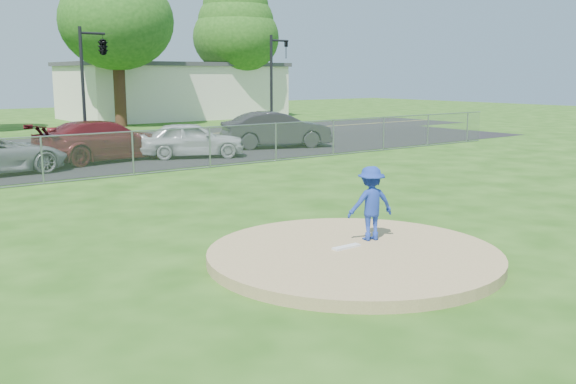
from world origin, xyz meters
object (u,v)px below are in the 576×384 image
(parked_car_pearl, at_px, (192,139))
(parked_car_charcoal, at_px, (277,130))
(tree_far_right, at_px, (236,27))
(traffic_signal_center, at_px, (101,48))
(traffic_signal_right, at_px, (275,75))
(tree_right, at_px, (116,7))
(parked_car_darkred, at_px, (104,141))
(pitcher, at_px, (371,203))
(commercial_building, at_px, (174,90))

(parked_car_pearl, height_order, parked_car_charcoal, parked_car_charcoal)
(tree_far_right, distance_m, traffic_signal_center, 20.78)
(traffic_signal_right, bearing_deg, parked_car_charcoal, -125.42)
(tree_right, distance_m, parked_car_darkred, 18.76)
(pitcher, bearing_deg, commercial_building, -95.18)
(parked_car_darkred, relative_size, parked_car_charcoal, 1.09)
(tree_right, xyz_separation_m, tree_far_right, (11.00, 3.00, -0.59))
(tree_far_right, height_order, parked_car_darkred, tree_far_right)
(traffic_signal_center, height_order, parked_car_darkred, traffic_signal_center)
(pitcher, bearing_deg, tree_far_right, -102.20)
(commercial_building, distance_m, tree_right, 10.73)
(parked_car_darkred, distance_m, parked_car_pearl, 3.52)
(traffic_signal_right, relative_size, parked_car_charcoal, 1.11)
(commercial_building, relative_size, traffic_signal_right, 2.93)
(parked_car_pearl, xyz_separation_m, parked_car_charcoal, (4.96, 0.84, 0.10))
(tree_far_right, relative_size, traffic_signal_center, 1.92)
(commercial_building, bearing_deg, traffic_signal_center, -126.94)
(commercial_building, relative_size, tree_far_right, 1.53)
(tree_far_right, bearing_deg, commercial_building, 143.13)
(traffic_signal_center, distance_m, pitcher, 22.15)
(traffic_signal_center, distance_m, parked_car_charcoal, 9.30)
(tree_right, bearing_deg, traffic_signal_center, -116.71)
(commercial_building, xyz_separation_m, tree_right, (-7.00, -6.00, 5.49))
(commercial_building, distance_m, traffic_signal_right, 16.14)
(tree_far_right, relative_size, parked_car_darkred, 1.94)
(tree_right, distance_m, tree_far_right, 11.42)
(pitcher, relative_size, parked_car_darkred, 0.26)
(tree_right, distance_m, parked_car_pearl, 18.70)
(tree_right, distance_m, pitcher, 33.35)
(parked_car_darkred, xyz_separation_m, parked_car_charcoal, (8.31, -0.22, 0.03))
(parked_car_pearl, bearing_deg, commercial_building, -1.52)
(traffic_signal_center, bearing_deg, parked_car_pearl, -81.77)
(pitcher, bearing_deg, traffic_signal_center, -81.53)
(parked_car_darkred, bearing_deg, parked_car_pearl, -116.54)
(commercial_building, height_order, parked_car_darkred, commercial_building)
(commercial_building, distance_m, pitcher, 40.59)
(parked_car_pearl, bearing_deg, traffic_signal_right, -29.13)
(parked_car_charcoal, bearing_deg, tree_right, 22.71)
(commercial_building, bearing_deg, traffic_signal_right, -96.29)
(tree_far_right, relative_size, parked_car_pearl, 2.50)
(pitcher, distance_m, parked_car_darkred, 15.80)
(traffic_signal_right, relative_size, pitcher, 3.87)
(tree_far_right, bearing_deg, parked_car_darkred, -134.30)
(commercial_building, height_order, traffic_signal_right, traffic_signal_right)
(traffic_signal_center, xyz_separation_m, pitcher, (-3.18, -21.61, -3.69))
(pitcher, bearing_deg, tree_right, -87.72)
(commercial_building, distance_m, parked_car_charcoal, 22.92)
(pitcher, height_order, parked_car_pearl, pitcher)
(traffic_signal_center, height_order, traffic_signal_right, same)
(parked_car_pearl, bearing_deg, tree_far_right, -12.86)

